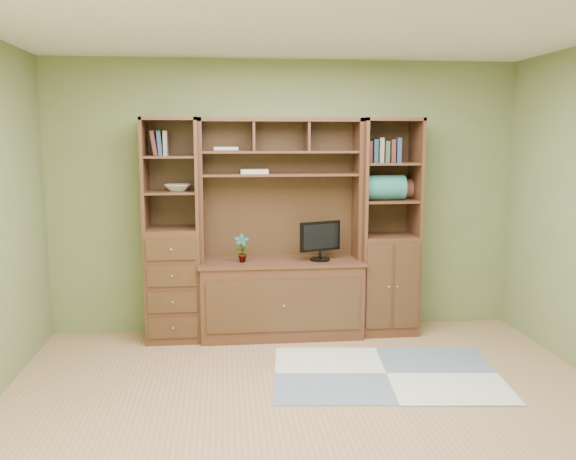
{
  "coord_description": "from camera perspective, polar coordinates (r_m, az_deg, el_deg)",
  "views": [
    {
      "loc": [
        -0.6,
        -3.84,
        1.87
      ],
      "look_at": [
        -0.06,
        1.2,
        1.1
      ],
      "focal_mm": 38.0,
      "sensor_mm": 36.0,
      "label": 1
    }
  ],
  "objects": [
    {
      "name": "right_tower",
      "position": [
        5.89,
        9.31,
        0.27
      ],
      "size": [
        0.55,
        0.45,
        2.05
      ],
      "primitive_type": "cube",
      "color": "#4D2B1B",
      "rests_on": "ground"
    },
    {
      "name": "orchid",
      "position": [
        5.63,
        -4.35,
        -1.71
      ],
      "size": [
        0.14,
        0.09,
        0.26
      ],
      "primitive_type": "imported",
      "color": "#AC443A",
      "rests_on": "center_hutch"
    },
    {
      "name": "blanket_red",
      "position": [
        5.94,
        9.89,
        3.81
      ],
      "size": [
        0.34,
        0.19,
        0.19
      ],
      "primitive_type": "cube",
      "color": "brown",
      "rests_on": "right_tower"
    },
    {
      "name": "center_hutch",
      "position": [
        5.66,
        -0.64,
        0.06
      ],
      "size": [
        1.54,
        0.53,
        2.05
      ],
      "primitive_type": "cube",
      "color": "#4D2B1B",
      "rests_on": "ground"
    },
    {
      "name": "blanket_teal",
      "position": [
        5.78,
        8.85,
        3.94
      ],
      "size": [
        0.4,
        0.23,
        0.23
      ],
      "primitive_type": "cube",
      "color": "#276761",
      "rests_on": "right_tower"
    },
    {
      "name": "magazines",
      "position": [
        5.68,
        -3.18,
        5.5
      ],
      "size": [
        0.25,
        0.19,
        0.04
      ],
      "primitive_type": "cube",
      "color": "beige",
      "rests_on": "center_hutch"
    },
    {
      "name": "left_tower",
      "position": [
        5.7,
        -10.74,
        -0.04
      ],
      "size": [
        0.5,
        0.45,
        2.05
      ],
      "primitive_type": "cube",
      "color": "#4D2B1B",
      "rests_on": "ground"
    },
    {
      "name": "monitor",
      "position": [
        5.68,
        3.03,
        -0.35
      ],
      "size": [
        0.45,
        0.32,
        0.51
      ],
      "primitive_type": "cube",
      "rotation": [
        0.0,
        0.0,
        0.36
      ],
      "color": "black",
      "rests_on": "center_hutch"
    },
    {
      "name": "bowl",
      "position": [
        5.65,
        -10.28,
        3.93
      ],
      "size": [
        0.24,
        0.24,
        0.06
      ],
      "primitive_type": "imported",
      "color": "beige",
      "rests_on": "left_tower"
    },
    {
      "name": "rug",
      "position": [
        5.05,
        9.17,
        -13.14
      ],
      "size": [
        1.89,
        1.36,
        0.01
      ],
      "primitive_type": "cube",
      "rotation": [
        0.0,
        0.0,
        -0.1
      ],
      "color": "#A7ACAC",
      "rests_on": "ground"
    },
    {
      "name": "room",
      "position": [
        3.93,
        2.74,
        0.29
      ],
      "size": [
        4.6,
        4.1,
        2.64
      ],
      "color": "tan",
      "rests_on": "ground"
    }
  ]
}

